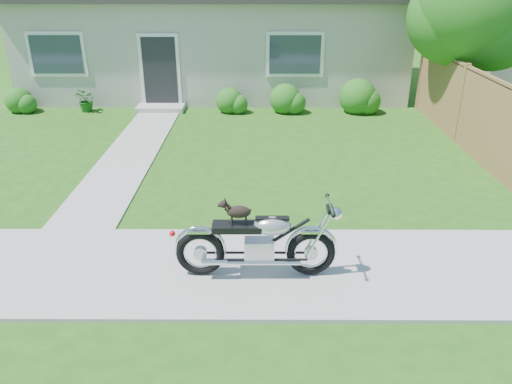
# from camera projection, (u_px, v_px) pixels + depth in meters

# --- Properties ---
(ground) EXTENTS (80.00, 80.00, 0.00)m
(ground) POSITION_uv_depth(u_px,v_px,m) (158.00, 269.00, 7.09)
(ground) COLOR #235114
(ground) RESTS_ON ground
(sidewalk) EXTENTS (24.00, 2.20, 0.04)m
(sidewalk) POSITION_uv_depth(u_px,v_px,m) (158.00, 267.00, 7.08)
(sidewalk) COLOR #9E9B93
(sidewalk) RESTS_ON ground
(walkway) EXTENTS (1.20, 8.00, 0.03)m
(walkway) POSITION_uv_depth(u_px,v_px,m) (133.00, 151.00, 11.65)
(walkway) COLOR #9E9B93
(walkway) RESTS_ON ground
(house) EXTENTS (12.60, 7.03, 4.50)m
(house) POSITION_uv_depth(u_px,v_px,m) (217.00, 24.00, 17.16)
(house) COLOR beige
(house) RESTS_ON ground
(fence) EXTENTS (0.12, 6.62, 1.90)m
(fence) POSITION_uv_depth(u_px,v_px,m) (462.00, 104.00, 11.93)
(fence) COLOR brown
(fence) RESTS_ON ground
(tree_near) EXTENTS (3.06, 3.06, 4.70)m
(tree_near) POSITION_uv_depth(u_px,v_px,m) (483.00, 8.00, 12.26)
(tree_near) COLOR #3D2B1C
(tree_near) RESTS_ON ground
(shrub_row) EXTENTS (10.94, 1.08, 1.08)m
(shrub_row) POSITION_uv_depth(u_px,v_px,m) (263.00, 99.00, 14.68)
(shrub_row) COLOR #246019
(shrub_row) RESTS_ON ground
(potted_plant_left) EXTENTS (0.83, 0.81, 0.70)m
(potted_plant_left) POSITION_uv_depth(u_px,v_px,m) (87.00, 100.00, 14.77)
(potted_plant_left) COLOR #1A5115
(potted_plant_left) RESTS_ON ground
(potted_plant_right) EXTENTS (0.47, 0.47, 0.71)m
(potted_plant_right) POSITION_uv_depth(u_px,v_px,m) (231.00, 100.00, 14.75)
(potted_plant_right) COLOR #3A6C1D
(potted_plant_right) RESTS_ON ground
(motorcycle_with_dog) EXTENTS (2.22, 0.60, 1.12)m
(motorcycle_with_dog) POSITION_uv_depth(u_px,v_px,m) (259.00, 242.00, 6.69)
(motorcycle_with_dog) COLOR black
(motorcycle_with_dog) RESTS_ON sidewalk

